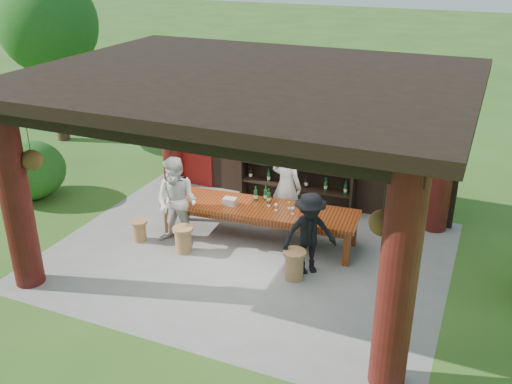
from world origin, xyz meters
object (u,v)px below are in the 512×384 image
at_px(stool_far_left, 139,230).
at_px(guest_woman, 177,202).
at_px(host, 286,185).
at_px(tasting_table, 260,212).
at_px(napkin_basket, 230,201).
at_px(guest_man, 309,234).
at_px(wine_shelf, 297,157).
at_px(stool_near_left, 183,239).
at_px(stool_near_right, 294,264).

xyz_separation_m(stool_far_left, guest_woman, (0.78, 0.22, 0.67)).
bearing_deg(guest_woman, host, 38.46).
bearing_deg(guest_woman, tasting_table, 25.04).
relative_size(stool_far_left, napkin_basket, 1.69).
distance_m(stool_far_left, guest_man, 3.53).
height_order(wine_shelf, stool_near_left, wine_shelf).
height_order(host, guest_man, host).
height_order(wine_shelf, stool_near_right, wine_shelf).
height_order(wine_shelf, guest_man, wine_shelf).
height_order(tasting_table, stool_near_right, tasting_table).
distance_m(stool_near_right, guest_man, 0.60).
relative_size(guest_woman, napkin_basket, 6.92).
xyz_separation_m(guest_woman, guest_man, (2.71, -0.01, -0.12)).
xyz_separation_m(tasting_table, napkin_basket, (-0.58, -0.14, 0.18)).
bearing_deg(stool_near_right, guest_man, 62.59).
xyz_separation_m(tasting_table, host, (0.28, 0.73, 0.33)).
distance_m(tasting_table, napkin_basket, 0.63).
height_order(stool_near_left, stool_near_right, stool_near_right).
xyz_separation_m(tasting_table, stool_near_right, (1.11, -1.04, -0.35)).
bearing_deg(napkin_basket, tasting_table, 13.52).
xyz_separation_m(guest_woman, napkin_basket, (0.86, 0.59, -0.08)).
bearing_deg(stool_near_right, stool_far_left, 178.42).
height_order(host, guest_woman, host).
height_order(stool_near_right, napkin_basket, napkin_basket).
bearing_deg(host, stool_near_left, 66.51).
height_order(wine_shelf, stool_far_left, wine_shelf).
bearing_deg(napkin_basket, stool_near_right, -28.18).
height_order(tasting_table, host, host).
height_order(stool_near_left, napkin_basket, napkin_basket).
xyz_separation_m(stool_far_left, napkin_basket, (1.63, 0.81, 0.59)).
bearing_deg(tasting_table, stool_near_left, -139.85).
bearing_deg(stool_near_left, wine_shelf, 65.49).
relative_size(stool_near_left, stool_near_right, 0.95).
relative_size(wine_shelf, stool_far_left, 6.06).
bearing_deg(guest_woman, stool_near_right, -8.88).
xyz_separation_m(tasting_table, stool_far_left, (-2.22, -0.95, -0.41)).
xyz_separation_m(tasting_table, stool_near_left, (-1.18, -1.00, -0.36)).
xyz_separation_m(tasting_table, guest_woman, (-1.44, -0.73, 0.26)).
relative_size(stool_near_right, stool_far_left, 1.25).
bearing_deg(stool_near_left, tasting_table, 40.15).
bearing_deg(guest_man, stool_far_left, 146.50).
xyz_separation_m(wine_shelf, napkin_basket, (-0.70, -1.99, -0.35)).
distance_m(wine_shelf, stool_near_right, 3.18).
relative_size(tasting_table, stool_near_right, 7.19).
xyz_separation_m(wine_shelf, stool_near_right, (0.99, -2.90, -0.88)).
distance_m(guest_man, napkin_basket, 1.94).
xyz_separation_m(stool_near_right, napkin_basket, (-1.69, 0.90, 0.53)).
height_order(tasting_table, napkin_basket, napkin_basket).
distance_m(tasting_table, stool_near_right, 1.56).
relative_size(host, napkin_basket, 7.47).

